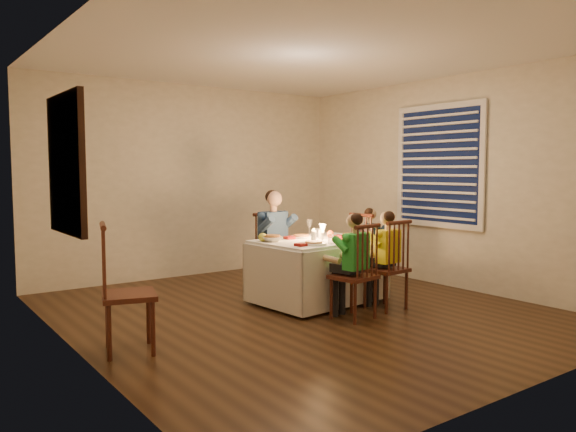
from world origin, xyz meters
TOP-DOWN VIEW (x-y plane):
  - ground at (0.00, 0.00)m, footprint 5.00×5.00m
  - wall_left at (-2.25, 0.00)m, footprint 0.02×5.00m
  - wall_right at (2.25, 0.00)m, footprint 0.02×5.00m
  - wall_back at (0.00, 2.50)m, footprint 4.50×0.02m
  - ceiling at (0.00, 0.00)m, footprint 5.00×5.00m
  - dining_table at (0.39, 0.24)m, footprint 1.41×1.07m
  - chair_adult at (0.30, 0.95)m, footprint 0.43×0.41m
  - chair_near_left at (0.23, -0.51)m, footprint 0.44×0.42m
  - chair_near_right at (0.77, -0.42)m, footprint 0.41×0.39m
  - chair_end at (1.29, 0.34)m, footprint 0.39×0.41m
  - chair_extra at (-1.90, -0.21)m, footprint 0.51×0.53m
  - adult at (0.30, 0.95)m, footprint 0.48×0.45m
  - child_green at (0.23, -0.51)m, footprint 0.38×0.36m
  - child_yellow at (0.77, -0.42)m, footprint 0.35×0.32m
  - child_teal at (1.29, 0.34)m, footprint 0.31×0.33m
  - setting_adult at (0.34, 0.48)m, footprint 0.28×0.28m
  - setting_green at (0.10, -0.05)m, footprint 0.28×0.28m
  - setting_yellow at (0.69, -0.03)m, footprint 0.28×0.28m
  - setting_teal at (0.88, 0.25)m, footprint 0.28×0.28m
  - candle_left at (0.33, 0.24)m, footprint 0.06×0.06m
  - candle_right at (0.44, 0.25)m, footprint 0.06×0.06m
  - squash at (-0.18, 0.47)m, footprint 0.09×0.09m
  - orange_fruit at (0.63, 0.31)m, footprint 0.08×0.08m
  - serving_bowl at (-0.11, 0.40)m, footprint 0.27×0.27m
  - wall_mirror at (-2.22, 0.30)m, footprint 0.06×0.95m
  - window_blinds at (2.21, 0.10)m, footprint 0.07×1.34m

SIDE VIEW (x-z plane):
  - ground at x=0.00m, z-range 0.00..0.00m
  - chair_adult at x=0.30m, z-range -0.47..0.47m
  - chair_near_left at x=0.23m, z-range -0.47..0.47m
  - chair_near_right at x=0.77m, z-range -0.47..0.47m
  - chair_end at x=1.29m, z-range -0.47..0.47m
  - chair_extra at x=-1.90m, z-range -0.52..0.52m
  - adult at x=0.30m, z-range -0.61..0.61m
  - child_green at x=0.23m, z-range -0.52..0.52m
  - child_yellow at x=0.77m, z-range -0.51..0.51m
  - child_teal at x=1.29m, z-range -0.50..0.50m
  - dining_table at x=0.39m, z-range 0.16..0.82m
  - setting_adult at x=0.34m, z-range 0.69..0.71m
  - setting_green at x=0.10m, z-range 0.69..0.71m
  - setting_yellow at x=0.69m, z-range 0.69..0.71m
  - setting_teal at x=0.88m, z-range 0.69..0.71m
  - serving_bowl at x=-0.11m, z-range 0.69..0.75m
  - orange_fruit at x=0.63m, z-range 0.69..0.77m
  - squash at x=-0.18m, z-range 0.69..0.78m
  - candle_left at x=0.33m, z-range 0.69..0.79m
  - candle_right at x=0.44m, z-range 0.69..0.79m
  - wall_left at x=-2.25m, z-range 0.00..2.60m
  - wall_right at x=2.25m, z-range 0.00..2.60m
  - wall_back at x=0.00m, z-range 0.00..2.60m
  - wall_mirror at x=-2.22m, z-range 0.92..2.08m
  - window_blinds at x=2.21m, z-range 0.73..2.27m
  - ceiling at x=0.00m, z-range 2.60..2.60m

